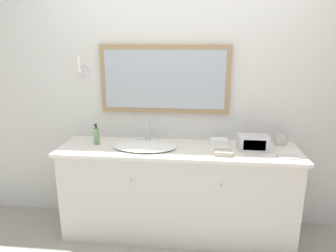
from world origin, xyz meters
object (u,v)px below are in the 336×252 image
object	(u,v)px
soap_bottle	(97,136)
picture_frame	(281,139)
sink_basin	(145,146)
appliance_box	(253,143)

from	to	relation	value
soap_bottle	picture_frame	distance (m)	1.66
sink_basin	appliance_box	xyz separation A→B (m)	(0.94, 0.04, 0.05)
sink_basin	appliance_box	size ratio (longest dim) A/B	2.17
soap_bottle	picture_frame	xyz separation A→B (m)	(1.66, 0.12, -0.02)
soap_bottle	picture_frame	bearing A→B (deg)	4.30
appliance_box	picture_frame	bearing A→B (deg)	27.07
appliance_box	picture_frame	world-z (taller)	appliance_box
appliance_box	picture_frame	xyz separation A→B (m)	(0.26, 0.13, -0.00)
sink_basin	picture_frame	size ratio (longest dim) A/B	4.32
sink_basin	appliance_box	bearing A→B (deg)	2.63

